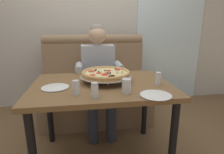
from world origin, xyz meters
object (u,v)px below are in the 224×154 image
object	(u,v)px
diner_main	(99,72)
patio_chair	(149,59)
dining_table	(102,94)
plate_near_right	(55,87)
shaker_parmesan	(95,91)
pizza	(106,74)
shaker_oregano	(158,80)
shaker_pepper_flakes	(76,89)
plate_near_left	(156,94)
drinking_glass	(126,87)
booth_bench	(96,89)

from	to	relation	value
diner_main	patio_chair	bearing A→B (deg)	53.90
dining_table	plate_near_right	xyz separation A→B (m)	(-0.39, -0.05, 0.11)
diner_main	shaker_parmesan	size ratio (longest dim) A/B	11.38
patio_chair	pizza	bearing A→B (deg)	-118.28
shaker_oregano	patio_chair	size ratio (longest dim) A/B	0.13
shaker_pepper_flakes	pizza	bearing A→B (deg)	48.88
plate_near_left	patio_chair	bearing A→B (deg)	71.36
patio_chair	dining_table	bearing A→B (deg)	-118.56
plate_near_left	plate_near_right	bearing A→B (deg)	158.76
shaker_oregano	plate_near_left	distance (m)	0.27
shaker_parmesan	patio_chair	distance (m)	2.99
plate_near_left	patio_chair	xyz separation A→B (m)	(0.90, 2.68, -0.25)
plate_near_right	drinking_glass	xyz separation A→B (m)	(0.55, -0.21, 0.04)
patio_chair	shaker_oregano	bearing A→B (deg)	-108.01
plate_near_left	plate_near_right	xyz separation A→B (m)	(-0.75, 0.29, 0.00)
diner_main	plate_near_left	size ratio (longest dim) A/B	5.48
plate_near_left	shaker_oregano	bearing A→B (deg)	65.33
pizza	patio_chair	size ratio (longest dim) A/B	0.54
plate_near_right	shaker_pepper_flakes	bearing A→B (deg)	-46.05
booth_bench	plate_near_left	size ratio (longest dim) A/B	6.05
dining_table	drinking_glass	world-z (taller)	drinking_glass
shaker_oregano	shaker_parmesan	bearing A→B (deg)	-158.69
drinking_glass	shaker_oregano	bearing A→B (deg)	26.71
dining_table	shaker_pepper_flakes	bearing A→B (deg)	-132.02
dining_table	plate_near_left	world-z (taller)	plate_near_left
shaker_parmesan	plate_near_right	distance (m)	0.41
shaker_oregano	shaker_pepper_flakes	bearing A→B (deg)	-169.06
patio_chair	drinking_glass	bearing A→B (deg)	-113.08
diner_main	pizza	bearing A→B (deg)	-87.74
shaker_parmesan	shaker_pepper_flakes	bearing A→B (deg)	147.89
shaker_oregano	plate_near_right	xyz separation A→B (m)	(-0.87, 0.05, -0.04)
diner_main	plate_near_left	world-z (taller)	diner_main
dining_table	drinking_glass	bearing A→B (deg)	-57.22
drinking_glass	booth_bench	bearing A→B (deg)	98.19
dining_table	plate_near_right	size ratio (longest dim) A/B	5.35
booth_bench	shaker_parmesan	bearing A→B (deg)	-93.63
dining_table	drinking_glass	xyz separation A→B (m)	(0.17, -0.26, 0.15)
diner_main	drinking_glass	xyz separation A→B (m)	(0.14, -0.89, 0.10)
shaker_oregano	plate_near_left	xyz separation A→B (m)	(-0.11, -0.24, -0.04)
shaker_pepper_flakes	plate_near_left	distance (m)	0.59
plate_near_left	shaker_pepper_flakes	bearing A→B (deg)	169.22
dining_table	shaker_parmesan	xyz separation A→B (m)	(-0.08, -0.32, 0.14)
dining_table	shaker_oregano	xyz separation A→B (m)	(0.48, -0.10, 0.14)
diner_main	shaker_pepper_flakes	bearing A→B (deg)	-105.35
dining_table	pizza	distance (m)	0.19
shaker_pepper_flakes	patio_chair	size ratio (longest dim) A/B	0.13
pizza	shaker_pepper_flakes	bearing A→B (deg)	-131.12
diner_main	shaker_pepper_flakes	xyz separation A→B (m)	(-0.24, -0.86, 0.09)
dining_table	shaker_oregano	distance (m)	0.51
dining_table	plate_near_right	distance (m)	0.40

